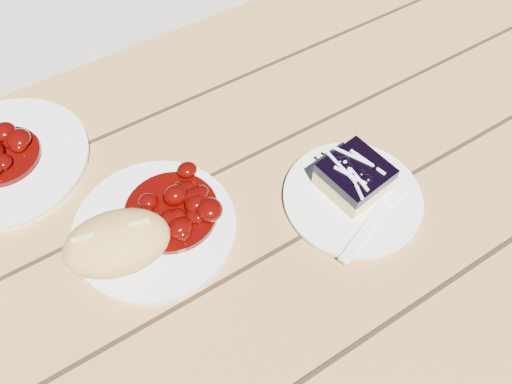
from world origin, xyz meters
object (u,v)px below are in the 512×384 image
second_plate (6,162)px  main_plate (155,229)px  dessert_plate (352,198)px  picnic_table (136,322)px  bread_roll (117,243)px  blueberry_cake (355,177)px

second_plate → main_plate: bearing=-58.2°
dessert_plate → second_plate: second_plate is taller
picnic_table → bread_roll: bread_roll is taller
picnic_table → second_plate: bearing=102.9°
picnic_table → second_plate: second_plate is taller
picnic_table → dessert_plate: dessert_plate is taller
picnic_table → second_plate: size_ratio=8.13×
dessert_plate → second_plate: 0.53m
picnic_table → blueberry_cake: bearing=-8.5°
picnic_table → blueberry_cake: size_ratio=21.06×
main_plate → second_plate: (-0.14, 0.23, 0.00)m
main_plate → dessert_plate: size_ratio=1.12×
picnic_table → bread_roll: 0.22m
blueberry_cake → second_plate: size_ratio=0.39×
bread_roll → dessert_plate: bearing=-14.7°
main_plate → bread_roll: bearing=-160.0°
dessert_plate → second_plate: size_ratio=0.80×
picnic_table → bread_roll: bearing=31.5°
blueberry_cake → picnic_table: bearing=164.0°
picnic_table → main_plate: size_ratio=9.06×
bread_roll → dessert_plate: 0.34m
dessert_plate → blueberry_cake: 0.03m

